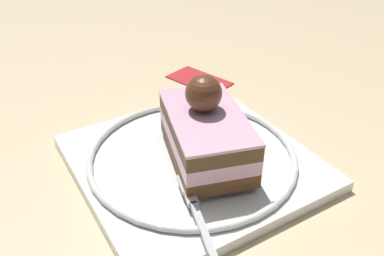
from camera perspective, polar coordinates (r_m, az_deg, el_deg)
ground_plane at (r=0.46m, az=0.78°, el=-3.84°), size 2.40×2.40×0.00m
dessert_plate at (r=0.44m, az=-0.00°, el=-4.41°), size 0.29×0.29×0.02m
cake_slice at (r=0.41m, az=2.44°, el=-0.44°), size 0.08×0.13×0.09m
fork at (r=0.36m, az=0.79°, el=-12.09°), size 0.01×0.12×0.00m
folded_napkin at (r=0.62m, az=1.00°, el=6.80°), size 0.09×0.11×0.00m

